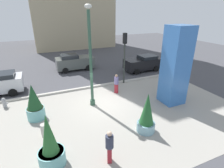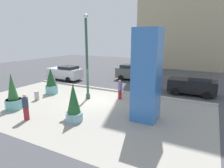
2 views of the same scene
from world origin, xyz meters
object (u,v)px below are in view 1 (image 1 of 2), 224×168
(concrete_bollard, at_px, (44,130))
(traffic_light_far_side, at_px, (125,51))
(potted_plant_by_pillar, at_px, (34,104))
(car_far_lane, at_px, (74,62))
(potted_plant_near_right, at_px, (147,115))
(car_passing_lane, at_px, (143,63))
(art_pillar_blue, at_px, (175,66))
(fire_hydrant, at_px, (4,103))
(potted_plant_mid_plaza, at_px, (50,146))
(pedestrian_by_curb, at_px, (116,83))
(lamp_post, at_px, (91,61))
(pedestrian_crossing, at_px, (110,145))

(concrete_bollard, height_order, traffic_light_far_side, traffic_light_far_side)
(potted_plant_by_pillar, xyz_separation_m, car_far_lane, (4.44, 8.97, -0.14))
(potted_plant_near_right, relative_size, concrete_bollard, 3.17)
(car_passing_lane, bearing_deg, art_pillar_blue, -105.94)
(fire_hydrant, relative_size, car_far_lane, 0.18)
(potted_plant_mid_plaza, xyz_separation_m, concrete_bollard, (-0.18, 2.17, -0.63))
(potted_plant_by_pillar, xyz_separation_m, pedestrian_by_curb, (6.22, 1.40, -0.15))
(potted_plant_mid_plaza, xyz_separation_m, pedestrian_by_curb, (5.70, 5.58, -0.09))
(lamp_post, relative_size, traffic_light_far_side, 1.47)
(lamp_post, distance_m, fire_hydrant, 6.85)
(potted_plant_near_right, bearing_deg, lamp_post, 114.13)
(lamp_post, relative_size, potted_plant_mid_plaza, 2.60)
(concrete_bollard, height_order, pedestrian_crossing, pedestrian_crossing)
(car_far_lane, relative_size, pedestrian_by_curb, 2.53)
(fire_hydrant, relative_size, pedestrian_by_curb, 0.46)
(fire_hydrant, distance_m, car_passing_lane, 13.82)
(fire_hydrant, bearing_deg, concrete_bollard, -61.80)
(car_far_lane, distance_m, pedestrian_by_curb, 7.77)
(car_passing_lane, bearing_deg, pedestrian_crossing, -128.62)
(art_pillar_blue, xyz_separation_m, car_passing_lane, (2.04, 7.15, -1.89))
(potted_plant_by_pillar, bearing_deg, traffic_light_far_side, 21.88)
(potted_plant_by_pillar, bearing_deg, pedestrian_by_curb, 12.72)
(potted_plant_by_pillar, height_order, pedestrian_crossing, potted_plant_by_pillar)
(art_pillar_blue, xyz_separation_m, fire_hydrant, (-11.39, 3.96, -2.40))
(potted_plant_near_right, bearing_deg, fire_hydrant, 140.91)
(art_pillar_blue, distance_m, potted_plant_mid_plaza, 9.40)
(pedestrian_by_curb, bearing_deg, car_far_lane, 103.25)
(lamp_post, bearing_deg, art_pillar_blue, -18.31)
(potted_plant_by_pillar, relative_size, car_far_lane, 0.56)
(art_pillar_blue, height_order, pedestrian_by_curb, art_pillar_blue)
(potted_plant_mid_plaza, height_order, car_far_lane, potted_plant_mid_plaza)
(potted_plant_by_pillar, bearing_deg, potted_plant_mid_plaza, -82.87)
(potted_plant_near_right, distance_m, pedestrian_crossing, 3.01)
(potted_plant_mid_plaza, distance_m, car_far_lane, 13.71)
(potted_plant_near_right, bearing_deg, potted_plant_by_pillar, 145.88)
(lamp_post, bearing_deg, pedestrian_crossing, -99.53)
(car_passing_lane, xyz_separation_m, pedestrian_by_curb, (-5.20, -4.19, 0.04))
(traffic_light_far_side, bearing_deg, pedestrian_by_curb, -132.28)
(pedestrian_crossing, bearing_deg, potted_plant_mid_plaza, 159.68)
(lamp_post, distance_m, car_far_lane, 9.03)
(potted_plant_mid_plaza, bearing_deg, concrete_bollard, 94.64)
(art_pillar_blue, distance_m, pedestrian_by_curb, 4.71)
(concrete_bollard, distance_m, pedestrian_crossing, 4.03)
(pedestrian_crossing, bearing_deg, pedestrian_by_curb, 62.91)
(car_passing_lane, relative_size, pedestrian_crossing, 2.41)
(potted_plant_near_right, xyz_separation_m, car_passing_lane, (5.77, 9.42, -0.19))
(fire_hydrant, height_order, concrete_bollard, same)
(lamp_post, xyz_separation_m, car_passing_lane, (7.61, 5.31, -2.42))
(potted_plant_by_pillar, bearing_deg, car_passing_lane, 26.07)
(lamp_post, distance_m, potted_plant_near_right, 5.02)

